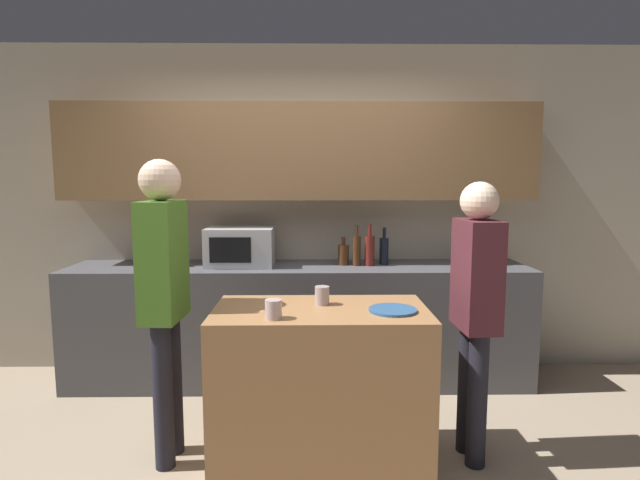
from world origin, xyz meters
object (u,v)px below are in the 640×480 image
potted_plant (475,240)px  bottle_2 (370,250)px  cup_0 (273,309)px  person_center (164,285)px  toaster (161,254)px  bottle_0 (343,254)px  person_left (476,299)px  plate_on_island (393,310)px  microwave (240,247)px  bottle_3 (384,250)px  bottle_1 (357,250)px  cup_1 (322,296)px

potted_plant → bottle_2: potted_plant is taller
cup_0 → person_center: person_center is taller
toaster → bottle_0: bearing=0.4°
cup_0 → person_left: person_left is taller
toaster → bottle_0: 1.44m
toaster → plate_on_island: 2.08m
bottle_0 → bottle_2: (0.20, -0.04, 0.04)m
microwave → toaster: 0.63m
potted_plant → cup_0: size_ratio=3.95×
bottle_3 → bottle_2: bearing=-156.3°
toaster → person_left: (2.11, -1.18, -0.08)m
bottle_3 → toaster: bearing=-179.1°
bottle_0 → plate_on_island: size_ratio=0.86×
person_left → person_center: size_ratio=0.93×
microwave → person_center: bearing=-102.4°
bottle_1 → person_left: bearing=-63.8°
cup_0 → microwave: bearing=104.6°
person_left → plate_on_island: bearing=99.9°
microwave → toaster: bearing=179.9°
cup_1 → potted_plant: bearing=42.6°
bottle_3 → plate_on_island: size_ratio=1.14×
cup_0 → person_center: bearing=158.3°
cup_0 → person_left: 1.14m
bottle_2 → person_center: (-1.28, -1.15, -0.03)m
potted_plant → person_left: (-0.37, -1.18, -0.19)m
plate_on_island → cup_0: cup_0 is taller
bottle_3 → person_center: bearing=-139.4°
cup_0 → cup_1: size_ratio=0.95×
potted_plant → microwave: bearing=-180.0°
bottle_0 → bottle_1: bottle_1 is taller
toaster → cup_1: bearing=-42.3°
plate_on_island → cup_0: 0.65m
cup_1 → person_left: (0.86, -0.05, -0.01)m
bottle_1 → bottle_3: bottle_1 is taller
toaster → cup_1: (1.25, -1.13, -0.07)m
plate_on_island → person_left: size_ratio=0.16×
bottle_3 → cup_1: bearing=-114.0°
bottle_3 → person_left: person_left is taller
plate_on_island → person_left: (0.48, 0.11, 0.04)m
cup_1 → person_left: bearing=-3.0°
bottle_3 → cup_1: (-0.52, -1.16, -0.09)m
bottle_2 → person_center: size_ratio=0.19×
cup_0 → bottle_2: bearing=65.1°
microwave → bottle_1: (0.92, -0.02, -0.03)m
microwave → toaster: (-0.62, 0.00, -0.06)m
cup_1 → cup_0: bearing=-131.5°
toaster → person_center: (0.37, -1.17, 0.01)m
person_center → microwave: bearing=170.6°
cup_0 → person_center: (-0.63, 0.25, 0.08)m
bottle_2 → cup_0: bearing=-114.9°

